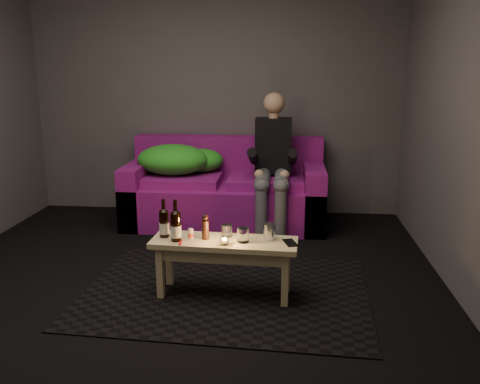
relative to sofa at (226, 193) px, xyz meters
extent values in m
plane|color=black|center=(-0.16, -1.82, -0.31)|extent=(4.50, 4.50, 0.00)
plane|color=#514E51|center=(-0.16, 0.43, 0.99)|extent=(4.00, 0.00, 4.00)
cube|color=black|center=(0.20, -1.71, -0.31)|extent=(2.13, 1.60, 0.01)
cube|color=#781073|center=(0.00, -0.05, -0.10)|extent=(2.02, 0.91, 0.42)
cube|color=#781073|center=(0.00, 0.29, 0.33)|extent=(2.02, 0.22, 0.44)
cube|color=#781073|center=(-0.91, -0.05, 0.00)|extent=(0.20, 0.91, 0.63)
cube|color=#781073|center=(0.91, -0.05, 0.00)|extent=(0.20, 0.91, 0.63)
cube|color=#781073|center=(-0.42, -0.10, 0.15)|extent=(0.76, 0.61, 0.10)
cube|color=#781073|center=(0.42, -0.10, 0.15)|extent=(0.76, 0.61, 0.10)
ellipsoid|color=#37981B|center=(-0.54, -0.05, 0.35)|extent=(0.73, 0.56, 0.30)
ellipsoid|color=#37981B|center=(-0.26, 0.09, 0.32)|extent=(0.44, 0.36, 0.24)
ellipsoid|color=#37981B|center=(-0.76, 0.07, 0.28)|extent=(0.32, 0.26, 0.16)
cube|color=black|center=(0.49, 0.00, 0.50)|extent=(0.36, 0.22, 0.55)
sphere|color=tan|center=(0.49, 0.00, 0.93)|extent=(0.21, 0.21, 0.21)
cylinder|color=#45464F|center=(0.40, -0.31, 0.22)|extent=(0.14, 0.50, 0.14)
cylinder|color=#45464F|center=(0.58, -0.31, 0.22)|extent=(0.14, 0.50, 0.14)
cylinder|color=#45464F|center=(0.40, -0.55, -0.06)|extent=(0.11, 0.11, 0.51)
cylinder|color=#45464F|center=(0.58, -0.55, -0.06)|extent=(0.11, 0.11, 0.51)
cube|color=black|center=(0.40, -0.61, -0.28)|extent=(0.09, 0.22, 0.06)
cube|color=black|center=(0.58, -0.61, -0.28)|extent=(0.09, 0.22, 0.06)
cube|color=tan|center=(0.20, -1.76, 0.09)|extent=(1.04, 0.38, 0.04)
cube|color=tan|center=(0.20, -1.76, 0.02)|extent=(0.91, 0.30, 0.09)
cube|color=tan|center=(-0.24, -1.85, -0.12)|extent=(0.05, 0.05, 0.38)
cube|color=tan|center=(-0.23, -1.62, -0.12)|extent=(0.05, 0.05, 0.38)
cube|color=tan|center=(0.63, -1.90, -0.12)|extent=(0.05, 0.05, 0.38)
cube|color=tan|center=(0.64, -1.67, -0.12)|extent=(0.05, 0.05, 0.38)
cylinder|color=black|center=(-0.23, -1.73, 0.20)|extent=(0.07, 0.07, 0.19)
cylinder|color=white|center=(-0.23, -1.73, 0.17)|extent=(0.07, 0.07, 0.08)
cone|color=black|center=(-0.23, -1.73, 0.31)|extent=(0.07, 0.07, 0.03)
cylinder|color=black|center=(-0.23, -1.73, 0.34)|extent=(0.03, 0.03, 0.09)
cylinder|color=black|center=(-0.13, -1.80, 0.21)|extent=(0.07, 0.07, 0.20)
cylinder|color=white|center=(-0.13, -1.80, 0.18)|extent=(0.07, 0.07, 0.08)
cone|color=black|center=(-0.13, -1.80, 0.32)|extent=(0.07, 0.07, 0.03)
cylinder|color=black|center=(-0.13, -1.80, 0.35)|extent=(0.03, 0.03, 0.09)
cylinder|color=silver|center=(-0.04, -1.75, 0.14)|extent=(0.04, 0.04, 0.08)
cylinder|color=black|center=(0.07, -1.75, 0.17)|extent=(0.06, 0.06, 0.14)
cylinder|color=white|center=(0.21, -1.68, 0.15)|extent=(0.08, 0.08, 0.09)
cylinder|color=white|center=(0.21, -1.85, 0.13)|extent=(0.06, 0.06, 0.05)
sphere|color=orange|center=(0.21, -1.85, 0.14)|extent=(0.02, 0.02, 0.02)
cylinder|color=white|center=(0.33, -1.78, 0.16)|extent=(0.09, 0.09, 0.10)
cylinder|color=silver|center=(0.51, -1.71, 0.16)|extent=(0.09, 0.09, 0.11)
cube|color=black|center=(0.66, -1.79, 0.11)|extent=(0.11, 0.16, 0.01)
cube|color=red|center=(-0.09, -1.86, 0.11)|extent=(0.02, 0.07, 0.01)
camera|label=1|loc=(0.62, -5.10, 1.30)|focal=38.00mm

